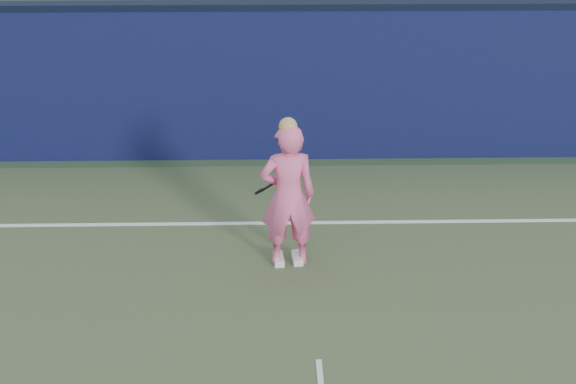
{
  "coord_description": "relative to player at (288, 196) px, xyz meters",
  "views": [
    {
      "loc": [
        -0.44,
        -4.97,
        4.84
      ],
      "look_at": [
        -0.28,
        2.96,
        1.0
      ],
      "focal_mm": 45.0,
      "sensor_mm": 36.0,
      "label": 1
    }
  ],
  "objects": [
    {
      "name": "player",
      "position": [
        0.0,
        0.0,
        0.0
      ],
      "size": [
        0.73,
        0.52,
        1.96
      ],
      "rotation": [
        0.0,
        0.0,
        3.25
      ],
      "color": "pink",
      "rests_on": "ground"
    },
    {
      "name": "racket",
      "position": [
        -0.06,
        0.5,
        -0.01
      ],
      "size": [
        0.52,
        0.34,
        0.32
      ],
      "rotation": [
        0.0,
        0.0,
        0.45
      ],
      "color": "black",
      "rests_on": "ground"
    },
    {
      "name": "backstop_wall",
      "position": [
        0.28,
        3.54,
        0.3
      ],
      "size": [
        24.0,
        0.4,
        2.5
      ],
      "primitive_type": "cube",
      "color": "#0C1237",
      "rests_on": "ground"
    },
    {
      "name": "wall_cap",
      "position": [
        0.28,
        3.54,
        1.6
      ],
      "size": [
        24.0,
        0.42,
        0.1
      ],
      "primitive_type": "cube",
      "color": "black",
      "rests_on": "backstop_wall"
    }
  ]
}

